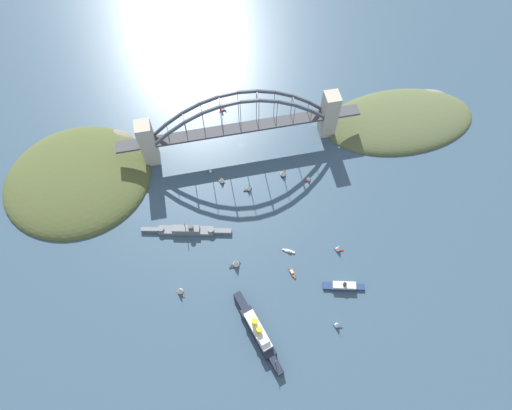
{
  "coord_description": "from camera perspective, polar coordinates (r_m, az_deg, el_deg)",
  "views": [
    {
      "loc": [
        41.35,
        282.64,
        373.21
      ],
      "look_at": [
        0.0,
        79.7,
        8.0
      ],
      "focal_mm": 30.66,
      "sensor_mm": 36.0,
      "label": 1
    }
  ],
  "objects": [
    {
      "name": "small_boat_3",
      "position": [
        387.17,
        10.57,
        -15.08
      ],
      "size": [
        7.33,
        5.79,
        8.33
      ],
      "color": "#234C8C",
      "rests_on": "ground"
    },
    {
      "name": "small_boat_1",
      "position": [
        410.91,
        10.72,
        -5.52
      ],
      "size": [
        8.35,
        6.05,
        8.88
      ],
      "color": "#B2231E",
      "rests_on": "ground"
    },
    {
      "name": "ocean_liner",
      "position": [
        377.74,
        0.23,
        -16.13
      ],
      "size": [
        28.74,
        74.55,
        19.92
      ],
      "color": "#1E2333",
      "rests_on": "ground"
    },
    {
      "name": "small_boat_4",
      "position": [
        448.99,
        -5.99,
        4.54
      ],
      "size": [
        5.77,
        4.47,
        7.61
      ],
      "color": "#234C8C",
      "rests_on": "ground"
    },
    {
      "name": "small_boat_2",
      "position": [
        407.23,
        4.33,
        -6.01
      ],
      "size": [
        11.13,
        7.05,
        2.49
      ],
      "color": "silver",
      "rests_on": "ground"
    },
    {
      "name": "small_boat_0",
      "position": [
        444.74,
        6.86,
        3.48
      ],
      "size": [
        6.74,
        4.66,
        6.76
      ],
      "color": "#B2231E",
      "rests_on": "ground"
    },
    {
      "name": "small_boat_7",
      "position": [
        397.29,
        -2.65,
        -7.5
      ],
      "size": [
        10.88,
        7.68,
        11.72
      ],
      "color": "black",
      "rests_on": "ground"
    },
    {
      "name": "small_boat_8",
      "position": [
        394.35,
        -9.91,
        -10.88
      ],
      "size": [
        7.21,
        9.36,
        10.03
      ],
      "color": "brown",
      "rests_on": "ground"
    },
    {
      "name": "small_boat_9",
      "position": [
        441.24,
        -4.52,
        3.33
      ],
      "size": [
        8.41,
        7.21,
        8.42
      ],
      "color": "brown",
      "rests_on": "ground"
    },
    {
      "name": "small_boat_5",
      "position": [
        444.91,
        3.57,
        4.29
      ],
      "size": [
        8.03,
        10.14,
        9.5
      ],
      "color": "black",
      "rests_on": "ground"
    },
    {
      "name": "harbor_ferry_steamer",
      "position": [
        399.64,
        11.36,
        -10.32
      ],
      "size": [
        37.1,
        14.5,
        8.38
      ],
      "color": "navy",
      "rests_on": "ground"
    },
    {
      "name": "seaplane_taxiing_near_bridge",
      "position": [
        501.4,
        -4.47,
        12.52
      ],
      "size": [
        8.16,
        10.03,
        5.26
      ],
      "color": "#B7B7B2",
      "rests_on": "ground"
    },
    {
      "name": "headland_east_shore",
      "position": [
        480.27,
        -21.98,
        3.28
      ],
      "size": [
        147.91,
        138.01,
        28.69
      ],
      "color": "#4C562D",
      "rests_on": "ground"
    },
    {
      "name": "small_boat_10",
      "position": [
        434.94,
        -0.99,
        2.32
      ],
      "size": [
        8.77,
        5.86,
        8.47
      ],
      "color": "black",
      "rests_on": "ground"
    },
    {
      "name": "headland_west_shore",
      "position": [
        516.71,
        18.33,
        10.47
      ],
      "size": [
        167.12,
        91.87,
        20.91
      ],
      "color": "#515B38",
      "rests_on": "ground"
    },
    {
      "name": "small_boat_6",
      "position": [
        399.44,
        4.74,
        -8.79
      ],
      "size": [
        4.63,
        11.63,
        2.48
      ],
      "color": "brown",
      "rests_on": "ground"
    },
    {
      "name": "harbor_arch_bridge",
      "position": [
        446.91,
        -2.07,
        10.12
      ],
      "size": [
        249.39,
        16.53,
        73.66
      ],
      "color": "#BCB29E",
      "rests_on": "ground"
    },
    {
      "name": "naval_cruiser",
      "position": [
        417.88,
        -9.0,
        -3.25
      ],
      "size": [
        84.53,
        23.22,
        17.33
      ],
      "color": "slate",
      "rests_on": "ground"
    },
    {
      "name": "ground_plane",
      "position": [
        469.98,
        -1.96,
        7.82
      ],
      "size": [
        1400.0,
        1400.0,
        0.0
      ],
      "primitive_type": "plane",
      "color": "#385166"
    }
  ]
}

